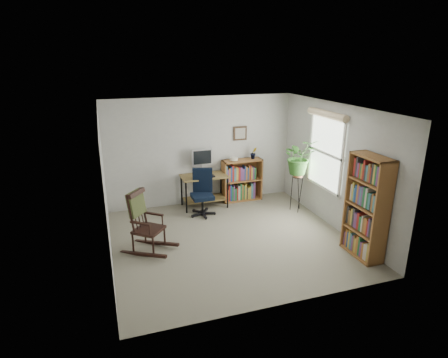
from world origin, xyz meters
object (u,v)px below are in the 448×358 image
object	(u,v)px
rocking_chair	(148,222)
low_bookshelf	(242,180)
office_chair	(202,193)
desk	(204,191)
tall_bookshelf	(367,207)

from	to	relation	value
rocking_chair	low_bookshelf	xyz separation A→B (m)	(2.37, 1.75, -0.06)
office_chair	low_bookshelf	size ratio (longest dim) A/B	1.02
desk	tall_bookshelf	bearing A→B (deg)	-56.10
desk	office_chair	xyz separation A→B (m)	(-0.17, -0.45, 0.13)
desk	rocking_chair	bearing A→B (deg)	-131.22
desk	tall_bookshelf	size ratio (longest dim) A/B	0.58
low_bookshelf	tall_bookshelf	xyz separation A→B (m)	(1.02, -3.02, 0.38)
rocking_chair	desk	bearing A→B (deg)	-1.71
rocking_chair	low_bookshelf	world-z (taller)	rocking_chair
tall_bookshelf	desk	bearing A→B (deg)	123.90
desk	low_bookshelf	world-z (taller)	low_bookshelf
desk	rocking_chair	xyz separation A→B (m)	(-1.43, -1.63, 0.18)
low_bookshelf	tall_bookshelf	distance (m)	3.21
desk	office_chair	world-z (taller)	office_chair
low_bookshelf	tall_bookshelf	bearing A→B (deg)	-71.42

